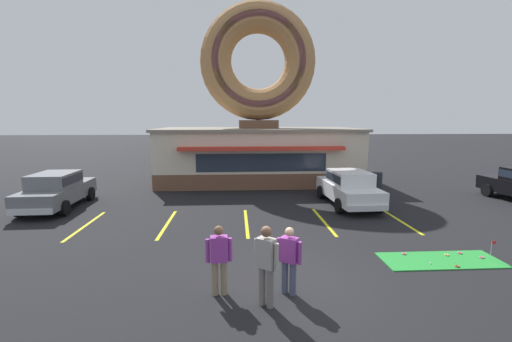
# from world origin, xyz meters

# --- Properties ---
(ground_plane) EXTENTS (160.00, 160.00, 0.00)m
(ground_plane) POSITION_xyz_m (0.00, 0.00, 0.00)
(ground_plane) COLOR black
(donut_shop_building) EXTENTS (12.30, 6.75, 10.96)m
(donut_shop_building) POSITION_xyz_m (-0.02, 13.94, 3.74)
(donut_shop_building) COLOR brown
(donut_shop_building) RESTS_ON ground
(putting_mat) EXTENTS (3.29, 1.22, 0.03)m
(putting_mat) POSITION_xyz_m (4.28, 1.12, 0.01)
(putting_mat) COLOR green
(putting_mat) RESTS_ON ground
(mini_donut_near_left) EXTENTS (0.13, 0.13, 0.04)m
(mini_donut_near_left) POSITION_xyz_m (3.44, 1.55, 0.05)
(mini_donut_near_left) COLOR #D8667F
(mini_donut_near_left) RESTS_ON putting_mat
(mini_donut_near_right) EXTENTS (0.13, 0.13, 0.04)m
(mini_donut_near_right) POSITION_xyz_m (5.51, 1.16, 0.05)
(mini_donut_near_right) COLOR #D8667F
(mini_donut_near_right) RESTS_ON putting_mat
(mini_donut_mid_left) EXTENTS (0.13, 0.13, 0.04)m
(mini_donut_mid_left) POSITION_xyz_m (5.11, 1.51, 0.05)
(mini_donut_mid_left) COLOR #D8667F
(mini_donut_mid_left) RESTS_ON putting_mat
(mini_donut_mid_centre) EXTENTS (0.13, 0.13, 0.04)m
(mini_donut_mid_centre) POSITION_xyz_m (4.64, 1.40, 0.05)
(mini_donut_mid_centre) COLOR #E5C666
(mini_donut_mid_centre) RESTS_ON putting_mat
(mini_donut_mid_right) EXTENTS (0.13, 0.13, 0.04)m
(mini_donut_mid_right) POSITION_xyz_m (4.44, 0.64, 0.05)
(mini_donut_mid_right) COLOR brown
(mini_donut_mid_right) RESTS_ON putting_mat
(golf_ball) EXTENTS (0.04, 0.04, 0.04)m
(golf_ball) POSITION_xyz_m (3.84, 0.86, 0.05)
(golf_ball) COLOR white
(golf_ball) RESTS_ON putting_mat
(putting_flag_pin) EXTENTS (0.13, 0.01, 0.55)m
(putting_flag_pin) POSITION_xyz_m (5.71, 1.05, 0.44)
(putting_flag_pin) COLOR silver
(putting_flag_pin) RESTS_ON putting_mat
(car_white) EXTENTS (2.10, 4.62, 1.60)m
(car_white) POSITION_xyz_m (3.72, 7.42, 0.87)
(car_white) COLOR silver
(car_white) RESTS_ON ground
(car_grey) EXTENTS (2.08, 4.61, 1.60)m
(car_grey) POSITION_xyz_m (-9.37, 7.67, 0.87)
(car_grey) COLOR slate
(car_grey) RESTS_ON ground
(pedestrian_blue_sweater_man) EXTENTS (0.51, 0.41, 1.56)m
(pedestrian_blue_sweater_man) POSITION_xyz_m (-0.26, -0.44, 0.86)
(pedestrian_blue_sweater_man) COLOR #474C66
(pedestrian_blue_sweater_man) RESTS_ON ground
(pedestrian_hooded_kid) EXTENTS (0.49, 0.42, 1.76)m
(pedestrian_hooded_kid) POSITION_xyz_m (-0.82, -0.92, 0.98)
(pedestrian_hooded_kid) COLOR slate
(pedestrian_hooded_kid) RESTS_ON ground
(pedestrian_leather_jacket_man) EXTENTS (0.59, 0.27, 1.61)m
(pedestrian_leather_jacket_man) POSITION_xyz_m (-1.82, -0.38, 0.89)
(pedestrian_leather_jacket_man) COLOR #7F7056
(pedestrian_leather_jacket_man) RESTS_ON ground
(trash_bin) EXTENTS (0.57, 0.57, 0.97)m
(trash_bin) POSITION_xyz_m (6.46, 10.77, 0.50)
(trash_bin) COLOR #232833
(trash_bin) RESTS_ON ground
(parking_stripe_far_left) EXTENTS (0.12, 3.60, 0.01)m
(parking_stripe_far_left) POSITION_xyz_m (-7.05, 5.00, 0.00)
(parking_stripe_far_left) COLOR yellow
(parking_stripe_far_left) RESTS_ON ground
(parking_stripe_left) EXTENTS (0.12, 3.60, 0.01)m
(parking_stripe_left) POSITION_xyz_m (-4.05, 5.00, 0.00)
(parking_stripe_left) COLOR yellow
(parking_stripe_left) RESTS_ON ground
(parking_stripe_mid_left) EXTENTS (0.12, 3.60, 0.01)m
(parking_stripe_mid_left) POSITION_xyz_m (-1.05, 5.00, 0.00)
(parking_stripe_mid_left) COLOR yellow
(parking_stripe_mid_left) RESTS_ON ground
(parking_stripe_centre) EXTENTS (0.12, 3.60, 0.01)m
(parking_stripe_centre) POSITION_xyz_m (1.95, 5.00, 0.00)
(parking_stripe_centre) COLOR yellow
(parking_stripe_centre) RESTS_ON ground
(parking_stripe_mid_right) EXTENTS (0.12, 3.60, 0.01)m
(parking_stripe_mid_right) POSITION_xyz_m (4.95, 5.00, 0.00)
(parking_stripe_mid_right) COLOR yellow
(parking_stripe_mid_right) RESTS_ON ground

